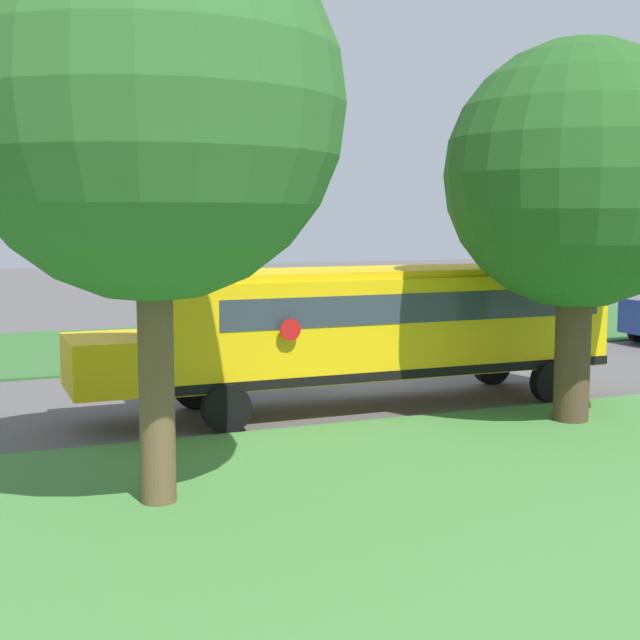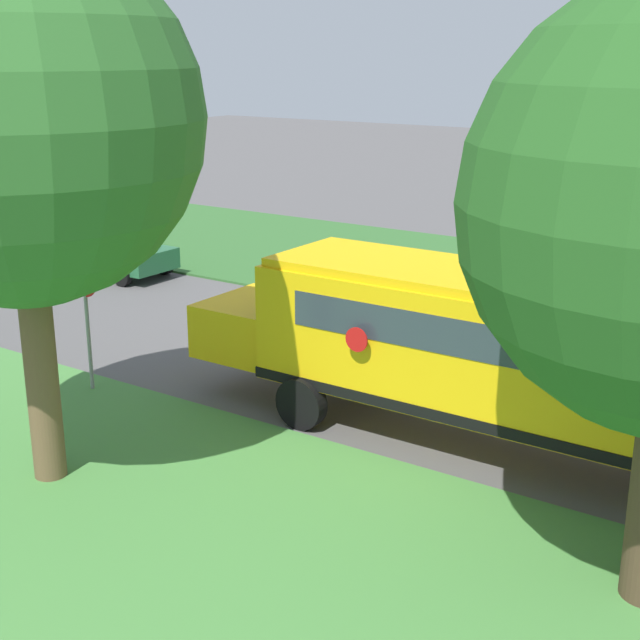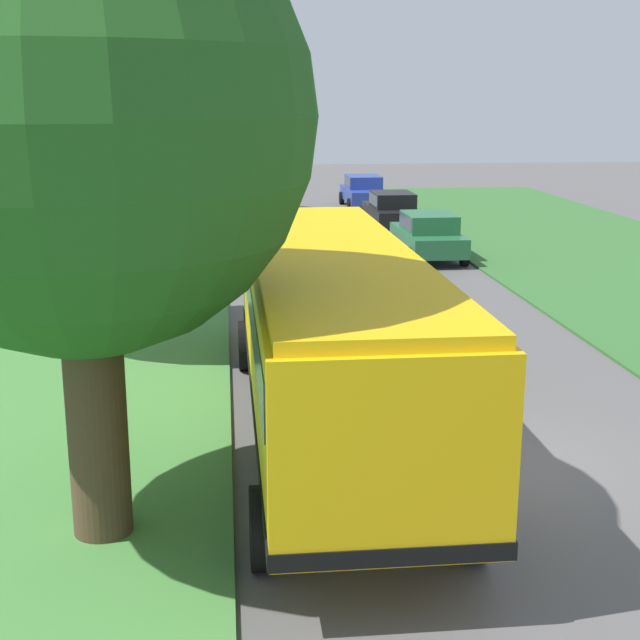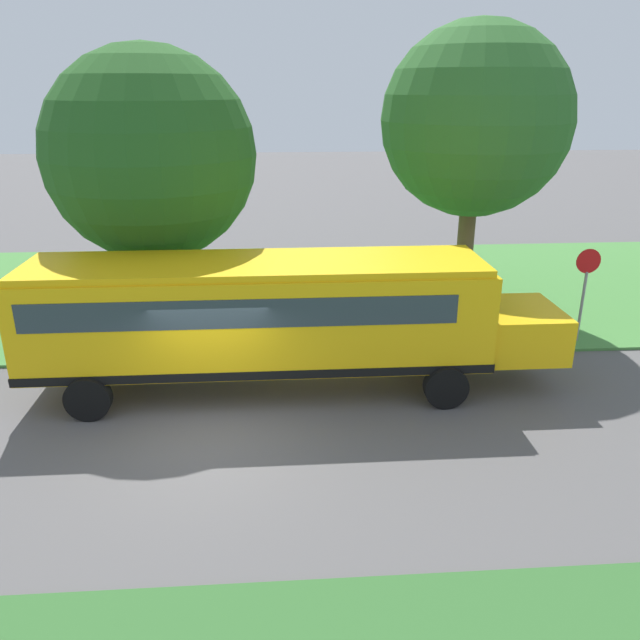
{
  "view_description": "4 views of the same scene",
  "coord_description": "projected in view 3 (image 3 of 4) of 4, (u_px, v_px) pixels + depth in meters",
  "views": [
    {
      "loc": [
        -20.6,
        10.06,
        4.3
      ],
      "look_at": [
        -0.14,
        1.71,
        1.76
      ],
      "focal_mm": 50.0,
      "sensor_mm": 36.0,
      "label": 1
    },
    {
      "loc": [
        -16.33,
        -3.85,
        6.87
      ],
      "look_at": [
        -2.02,
        5.87,
        1.61
      ],
      "focal_mm": 50.0,
      "sensor_mm": 36.0,
      "label": 2
    },
    {
      "loc": [
        -3.99,
        -12.2,
        5.41
      ],
      "look_at": [
        -2.52,
        1.71,
        1.87
      ],
      "focal_mm": 50.0,
      "sensor_mm": 36.0,
      "label": 3
    },
    {
      "loc": [
        11.19,
        1.47,
        6.83
      ],
      "look_at": [
        -2.62,
        2.44,
        1.64
      ],
      "focal_mm": 35.0,
      "sensor_mm": 36.0,
      "label": 4
    }
  ],
  "objects": [
    {
      "name": "stop_sign",
      "position": [
        202.0,
        247.0,
        22.12
      ],
      "size": [
        0.08,
        0.68,
        2.74
      ],
      "color": "gray",
      "rests_on": "ground"
    },
    {
      "name": "ground_plane",
      "position": [
        497.0,
        463.0,
        13.49
      ],
      "size": [
        120.0,
        120.0,
        0.0
      ],
      "primitive_type": "plane",
      "color": "#565454"
    },
    {
      "name": "oak_tree_across_road",
      "position": [
        151.0,
        76.0,
        39.38
      ],
      "size": [
        6.39,
        6.39,
        9.33
      ],
      "color": "brown",
      "rests_on": "ground"
    },
    {
      "name": "oak_tree_far_end",
      "position": [
        112.0,
        84.0,
        29.14
      ],
      "size": [
        4.85,
        4.85,
        8.26
      ],
      "color": "brown",
      "rests_on": "ground"
    },
    {
      "name": "car_black_middle",
      "position": [
        392.0,
        209.0,
        36.61
      ],
      "size": [
        2.02,
        4.4,
        1.56
      ],
      "color": "black",
      "rests_on": "ground"
    },
    {
      "name": "oak_tree_roadside_mid",
      "position": [
        49.0,
        69.0,
        18.52
      ],
      "size": [
        5.63,
        5.63,
        8.7
      ],
      "color": "brown",
      "rests_on": "ground"
    },
    {
      "name": "car_blue_furthest",
      "position": [
        364.0,
        190.0,
        43.99
      ],
      "size": [
        2.02,
        4.4,
        1.56
      ],
      "color": "#283D93",
      "rests_on": "ground"
    },
    {
      "name": "oak_tree_beside_bus",
      "position": [
        78.0,
        108.0,
        10.01
      ],
      "size": [
        5.45,
        5.45,
        7.9
      ],
      "color": "#4C3826",
      "rests_on": "ground"
    },
    {
      "name": "school_bus",
      "position": [
        330.0,
        323.0,
        14.0
      ],
      "size": [
        2.85,
        12.42,
        3.16
      ],
      "color": "yellow",
      "rests_on": "ground"
    },
    {
      "name": "car_green_nearest",
      "position": [
        428.0,
        233.0,
        30.13
      ],
      "size": [
        2.02,
        4.4,
        1.56
      ],
      "color": "#236038",
      "rests_on": "ground"
    }
  ]
}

